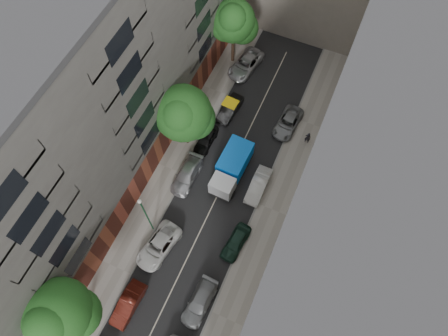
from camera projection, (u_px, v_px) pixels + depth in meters
The scene contains 22 objects.
ground at pixel (220, 189), 40.11m from camera, with size 120.00×120.00×0.00m, color #4C4C49.
road_surface at pixel (220, 189), 40.10m from camera, with size 8.00×44.00×0.02m, color black.
sidewalk_left at pixel (172, 169), 41.04m from camera, with size 3.00×44.00×0.15m, color gray.
sidewalk_right at pixel (272, 210), 39.05m from camera, with size 3.00×44.00×0.15m, color gray.
building_left at pixel (99, 92), 33.17m from camera, with size 8.00×44.00×20.00m, color #4B4946.
building_right at pixel (357, 189), 29.19m from camera, with size 8.00×44.00×20.00m, color tan.
tarp_truck at pixel (231, 168), 39.50m from camera, with size 2.59×6.09×2.78m.
car_left_1 at pixel (128, 304), 34.46m from camera, with size 1.46×4.20×1.38m, color #4B160F.
car_left_2 at pixel (158, 246), 36.77m from camera, with size 2.30×4.99×1.39m, color silver.
car_left_3 at pixel (187, 175), 40.07m from camera, with size 1.92×4.73×1.37m, color #B4B5B9.
car_left_4 at pixel (206, 139), 41.99m from camera, with size 1.53×3.81×1.30m, color black.
car_left_5 at pixel (230, 109), 43.74m from camera, with size 1.41×4.04×1.33m, color black.
car_left_6 at pixel (246, 64), 46.49m from camera, with size 2.42×5.25×1.46m, color silver.
car_right_1 at pixel (200, 303), 34.56m from camera, with size 1.82×4.48×1.30m, color slate.
car_right_2 at pixel (236, 242), 36.96m from camera, with size 1.58×3.92×1.34m, color #152F24.
car_right_3 at pixel (258, 185), 39.52m from camera, with size 1.49×4.28×1.41m, color silver.
car_right_4 at pixel (288, 123), 42.93m from camera, with size 2.13×4.62×1.28m, color gray.
tree_near at pixel (59, 315), 28.92m from camera, with size 5.31×5.04×8.92m.
tree_mid at pixel (184, 115), 37.82m from camera, with size 5.77×5.57×8.04m.
tree_far at pixel (234, 23), 42.30m from camera, with size 4.98×4.66×8.57m.
lamp_post at pixel (145, 213), 34.24m from camera, with size 0.36×0.36×7.09m.
pedestrian at pixel (308, 138), 41.70m from camera, with size 0.60×0.40×1.65m, color black.
Camera 1 is at (6.82, -14.68, 36.76)m, focal length 32.00 mm.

